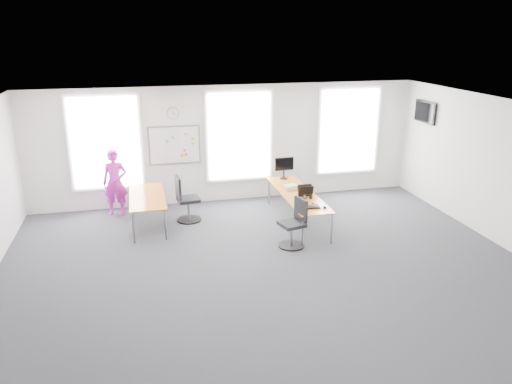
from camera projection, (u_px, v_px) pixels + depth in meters
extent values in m
plane|color=#252529|center=(266.00, 266.00, 9.55)|extent=(10.00, 10.00, 0.00)
plane|color=white|center=(267.00, 109.00, 8.61)|extent=(10.00, 10.00, 0.00)
plane|color=white|center=(228.00, 144.00, 12.78)|extent=(10.00, 0.00, 10.00)
plane|color=white|center=(360.00, 304.00, 5.39)|extent=(10.00, 0.00, 10.00)
plane|color=white|center=(503.00, 174.00, 10.18)|extent=(0.00, 10.00, 10.00)
cube|color=white|center=(105.00, 143.00, 12.03)|extent=(1.60, 0.06, 2.20)
cube|color=white|center=(239.00, 136.00, 12.75)|extent=(1.60, 0.06, 2.20)
cube|color=white|center=(348.00, 131.00, 13.41)|extent=(1.60, 0.06, 2.20)
cube|color=orange|center=(298.00, 194.00, 11.54)|extent=(0.76, 2.85, 0.03)
cylinder|color=gray|center=(303.00, 231.00, 10.32)|extent=(0.05, 0.05, 0.66)
cylinder|color=gray|center=(332.00, 229.00, 10.46)|extent=(0.05, 0.05, 0.66)
cylinder|color=gray|center=(269.00, 191.00, 12.84)|extent=(0.05, 0.05, 0.66)
cylinder|color=gray|center=(293.00, 189.00, 12.98)|extent=(0.05, 0.05, 0.66)
cube|color=orange|center=(147.00, 197.00, 11.29)|extent=(0.79, 1.96, 0.03)
cylinder|color=gray|center=(134.00, 228.00, 10.47)|extent=(0.05, 0.05, 0.69)
cylinder|color=gray|center=(166.00, 225.00, 10.62)|extent=(0.05, 0.05, 0.69)
cylinder|color=gray|center=(133.00, 200.00, 12.18)|extent=(0.05, 0.05, 0.69)
cylinder|color=gray|center=(161.00, 198.00, 12.32)|extent=(0.05, 0.05, 0.69)
cylinder|color=black|center=(291.00, 245.00, 10.41)|extent=(0.55, 0.55, 0.03)
cylinder|color=gray|center=(292.00, 235.00, 10.34)|extent=(0.06, 0.06, 0.44)
cube|color=black|center=(292.00, 224.00, 10.26)|extent=(0.56, 0.56, 0.07)
cube|color=black|center=(301.00, 209.00, 10.26)|extent=(0.16, 0.44, 0.47)
cylinder|color=black|center=(189.00, 220.00, 11.80)|extent=(0.58, 0.58, 0.03)
cylinder|color=gray|center=(189.00, 210.00, 11.72)|extent=(0.07, 0.07, 0.47)
cube|color=black|center=(188.00, 199.00, 11.64)|extent=(0.54, 0.54, 0.08)
cube|color=black|center=(178.00, 187.00, 11.47)|extent=(0.11, 0.47, 0.50)
imported|color=#D823B4|center=(115.00, 183.00, 11.96)|extent=(0.63, 0.46, 1.61)
cube|color=white|center=(175.00, 145.00, 12.44)|extent=(1.20, 0.03, 0.90)
cylinder|color=gray|center=(173.00, 113.00, 12.18)|extent=(0.30, 0.04, 0.30)
cube|color=black|center=(425.00, 112.00, 12.69)|extent=(0.06, 0.90, 0.55)
cube|color=black|center=(308.00, 208.00, 10.59)|extent=(0.51, 0.22, 0.02)
ellipsoid|color=black|center=(325.00, 207.00, 10.59)|extent=(0.11, 0.14, 0.05)
cylinder|color=black|center=(313.00, 204.00, 10.85)|extent=(0.08, 0.08, 0.01)
cylinder|color=black|center=(304.00, 197.00, 11.12)|extent=(0.04, 0.10, 0.10)
cylinder|color=black|center=(311.00, 197.00, 11.15)|extent=(0.04, 0.10, 0.10)
cylinder|color=gold|center=(304.00, 197.00, 11.12)|extent=(0.01, 0.10, 0.10)
cube|color=black|center=(308.00, 195.00, 11.12)|extent=(0.17, 0.02, 0.02)
cube|color=black|center=(305.00, 190.00, 11.31)|extent=(0.34, 0.08, 0.28)
cube|color=orange|center=(306.00, 192.00, 11.24)|extent=(0.32, 0.10, 0.25)
cube|color=black|center=(306.00, 192.00, 11.22)|extent=(0.34, 0.10, 0.27)
cube|color=beige|center=(290.00, 187.00, 11.81)|extent=(0.35, 0.29, 0.10)
cylinder|color=black|center=(284.00, 178.00, 12.67)|extent=(0.20, 0.20, 0.02)
cylinder|color=black|center=(284.00, 174.00, 12.64)|extent=(0.04, 0.04, 0.20)
cube|color=black|center=(284.00, 164.00, 12.54)|extent=(0.50, 0.06, 0.33)
cube|color=black|center=(284.00, 164.00, 12.52)|extent=(0.46, 0.03, 0.29)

